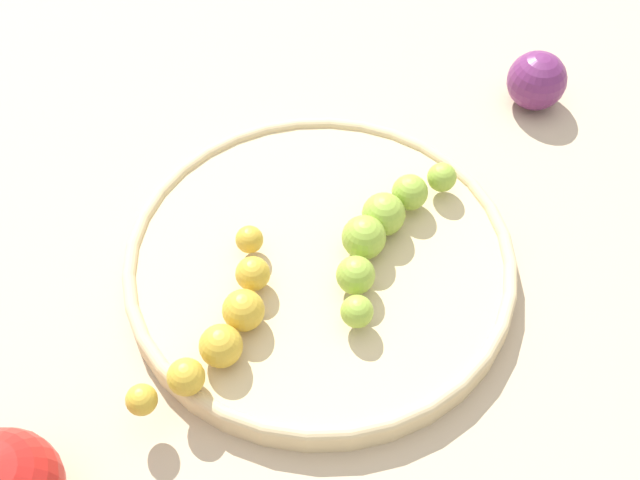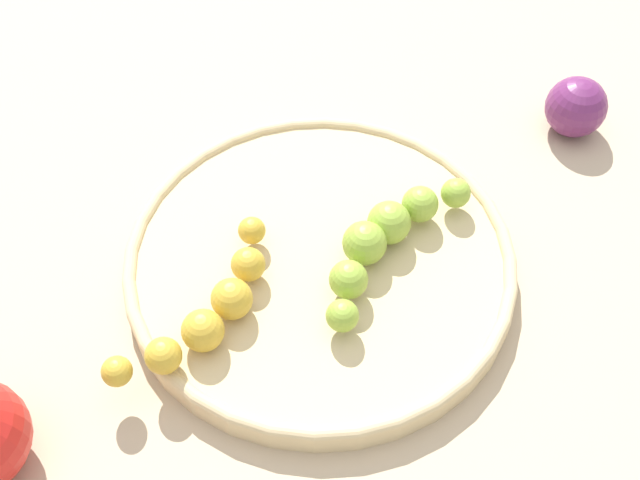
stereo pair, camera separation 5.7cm
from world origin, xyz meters
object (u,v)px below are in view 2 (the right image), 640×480
at_px(fruit_bowl, 320,261).
at_px(banana_green, 384,239).
at_px(banana_spotted, 209,309).
at_px(plum_purple, 576,107).

height_order(fruit_bowl, banana_green, banana_green).
xyz_separation_m(fruit_bowl, banana_spotted, (-0.07, -0.06, 0.02)).
xyz_separation_m(banana_green, plum_purple, (0.17, 0.15, -0.01)).
relative_size(fruit_bowl, banana_green, 2.16).
distance_m(fruit_bowl, banana_green, 0.05).
relative_size(fruit_bowl, plum_purple, 5.58).
xyz_separation_m(banana_green, banana_spotted, (-0.12, -0.06, -0.00)).
bearing_deg(banana_spotted, plum_purple, 70.34).
distance_m(fruit_bowl, banana_spotted, 0.10).
relative_size(banana_spotted, plum_purple, 2.66).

